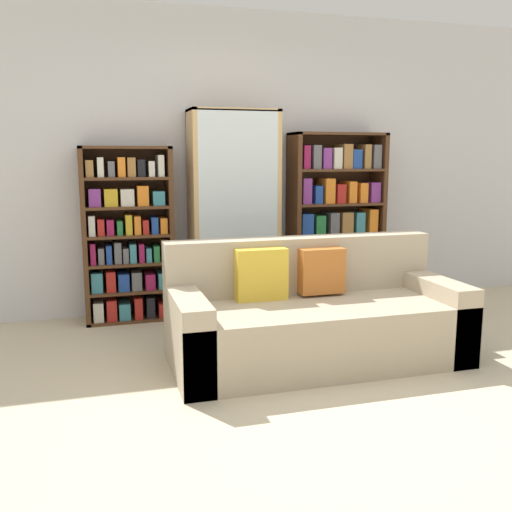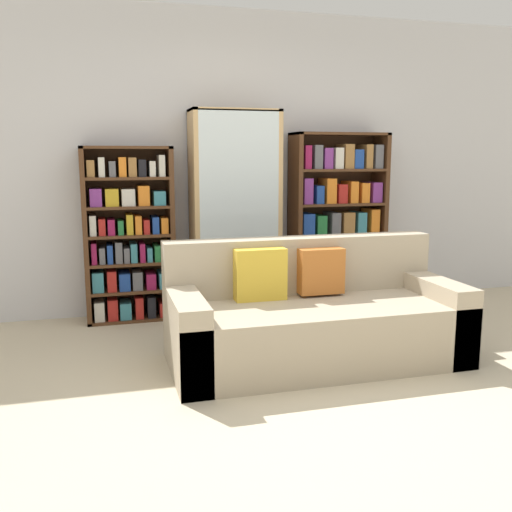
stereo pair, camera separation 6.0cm
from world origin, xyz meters
The scene contains 7 objects.
ground_plane centered at (0.00, 0.00, 0.00)m, with size 16.00×16.00×0.00m, color beige.
wall_back centered at (0.00, 2.31, 1.35)m, with size 6.80×0.06×2.70m.
couch centered at (0.19, 0.72, 0.29)m, with size 2.00×0.87×0.83m.
bookshelf_left centered at (-0.98, 2.10, 0.72)m, with size 0.76×0.32×1.50m.
display_cabinet centered at (-0.04, 2.09, 0.90)m, with size 0.78×0.36×1.81m.
bookshelf_right centered at (0.97, 2.10, 0.79)m, with size 0.90×0.32×1.63m.
wine_bottle centered at (0.46, 1.59, 0.16)m, with size 0.08×0.08×0.38m.
Camera 1 is at (-1.27, -2.85, 1.41)m, focal length 40.00 mm.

